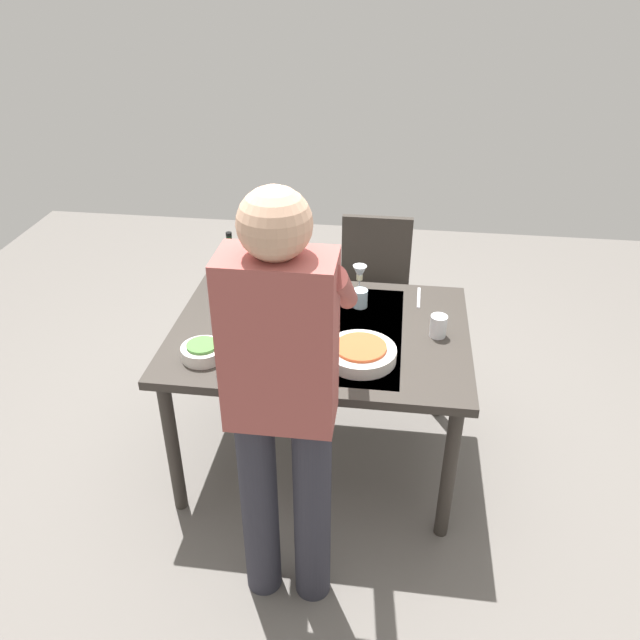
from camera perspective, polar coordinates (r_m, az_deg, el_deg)
ground_plane at (r=3.32m, az=-0.00°, el=-12.00°), size 6.00×6.00×0.00m
dining_table at (r=2.90m, az=-0.00°, el=-2.20°), size 1.33×0.97×0.76m
chair_near at (r=3.70m, az=4.86°, el=3.02°), size 0.40×0.40×0.91m
person_server at (r=2.13m, az=-3.39°, el=-6.64°), size 0.42×0.61×1.69m
wine_bottle at (r=3.18m, az=-7.95°, el=4.71°), size 0.07×0.07×0.30m
wine_glass_left at (r=3.10m, az=3.58°, el=4.09°), size 0.07×0.07×0.15m
wine_glass_right at (r=3.02m, az=1.66°, el=3.30°), size 0.07×0.07×0.15m
water_cup_near_left at (r=3.02m, az=3.61°, el=1.96°), size 0.07×0.07×0.09m
water_cup_near_right at (r=2.83m, az=10.57°, el=-0.53°), size 0.07×0.07×0.10m
water_cup_far_left at (r=2.85m, az=0.83°, el=0.26°), size 0.07×0.07×0.10m
serving_bowl_pasta at (r=2.64m, az=3.65°, el=-2.96°), size 0.30×0.30×0.07m
side_bowl_salad at (r=2.69m, az=-10.48°, el=-2.75°), size 0.18×0.18×0.07m
dinner_plate_near at (r=2.86m, az=-3.60°, el=-0.76°), size 0.23×0.23×0.01m
table_knife at (r=3.14m, az=8.85°, el=2.00°), size 0.02×0.20×0.00m
table_fork at (r=3.15m, az=-1.28°, el=2.51°), size 0.04×0.18×0.00m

